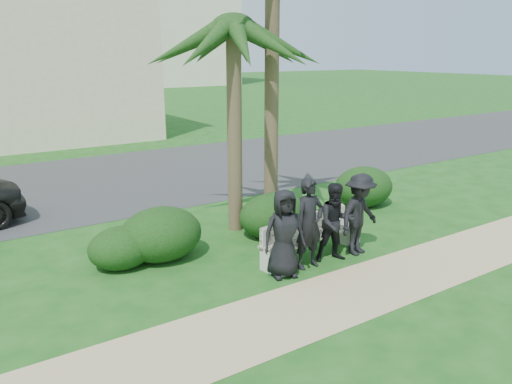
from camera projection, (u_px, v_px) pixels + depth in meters
ground at (309, 251)px, 10.07m from camera, size 160.00×160.00×0.00m
footpath at (376, 284)px, 8.63m from camera, size 30.00×1.60×0.01m
asphalt_street at (156, 174)px, 16.50m from camera, size 160.00×8.00×0.01m
stucco_bldg_right at (47, 57)px, 23.01m from camera, size 8.40×8.40×7.30m
park_bench at (312, 240)px, 9.67m from camera, size 2.35×0.81×0.80m
man_a at (284, 234)px, 8.76m from camera, size 0.89×0.69×1.60m
man_b at (309, 224)px, 9.11m from camera, size 0.64×0.43×1.70m
man_c at (336, 222)px, 9.44m from camera, size 0.89×0.79×1.53m
man_d at (359, 214)px, 9.74m from camera, size 1.16×0.81×1.63m
hedge_a at (121, 247)px, 9.24m from camera, size 1.23×1.01×0.80m
hedge_b at (161, 233)px, 9.59m from camera, size 1.61×1.33×1.05m
hedge_c at (271, 215)px, 10.82m from camera, size 1.46×1.20×0.95m
hedge_d at (278, 208)px, 11.44m from camera, size 1.27×1.05×0.83m
hedge_f at (364, 186)px, 12.98m from camera, size 1.61×1.33×1.05m
palm_left at (233, 29)px, 10.18m from camera, size 3.00×3.00×5.28m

